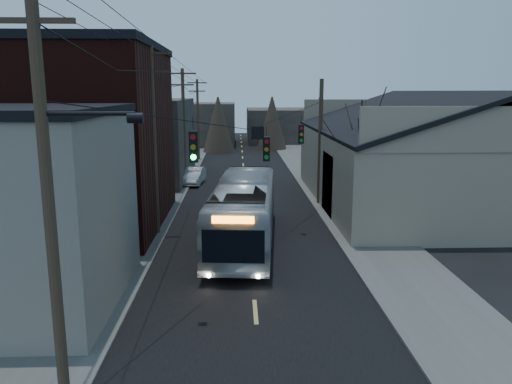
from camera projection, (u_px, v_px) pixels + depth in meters
road_surface at (245, 191)px, 39.25m from camera, size 9.00×110.00×0.02m
sidewalk_left at (162, 191)px, 39.00m from camera, size 4.00×110.00×0.12m
sidewalk_right at (327, 189)px, 39.47m from camera, size 4.00×110.00×0.12m
building_clapboard at (1, 212)px, 17.66m from camera, size 8.00×8.00×7.00m
building_brick at (71, 140)px, 28.10m from camera, size 10.00×12.00×10.00m
building_left_far at (137, 139)px, 44.08m from camera, size 9.00×14.00×7.00m
warehouse at (435, 165)px, 34.29m from camera, size 16.16×20.60×7.73m
building_far_left at (200, 124)px, 72.71m from camera, size 10.00×12.00×6.00m
building_far_right at (286, 125)px, 78.18m from camera, size 12.00×14.00×5.00m
bare_tree at (360, 163)px, 28.97m from camera, size 0.40×0.40×7.20m
utility_lines at (199, 134)px, 32.41m from camera, size 11.24×45.28×10.50m
bus at (244, 211)px, 25.33m from camera, size 3.87×12.37×3.39m
parked_car at (194, 176)px, 41.90m from camera, size 1.88×4.35×1.39m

